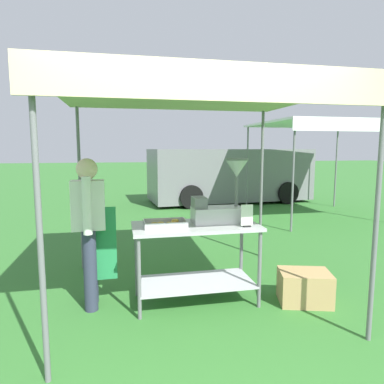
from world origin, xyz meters
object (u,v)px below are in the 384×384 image
at_px(supply_crate, 305,287).
at_px(van_grey, 230,174).
at_px(vendor, 90,225).
at_px(neighbour_tent, 322,126).
at_px(donut_cart, 196,246).
at_px(donut_tray, 167,224).
at_px(menu_sign, 247,217).
at_px(stall_canopy, 194,98).
at_px(donut_fryer, 221,200).

bearing_deg(supply_crate, van_grey, 78.51).
relative_size(vendor, neighbour_tent, 0.54).
bearing_deg(vendor, van_grey, 60.97).
height_order(donut_cart, vendor, vendor).
relative_size(donut_cart, van_grey, 0.27).
bearing_deg(supply_crate, donut_tray, 170.53).
distance_m(donut_tray, menu_sign, 0.86).
relative_size(stall_canopy, donut_fryer, 4.02).
bearing_deg(menu_sign, donut_fryer, 130.03).
bearing_deg(van_grey, supply_crate, -101.49).
height_order(donut_cart, van_grey, van_grey).
distance_m(donut_cart, van_grey, 7.40).
relative_size(vendor, supply_crate, 2.54).
distance_m(donut_fryer, neighbour_tent, 5.54).
height_order(stall_canopy, donut_cart, stall_canopy).
distance_m(supply_crate, neighbour_tent, 5.55).
distance_m(stall_canopy, supply_crate, 2.41).
bearing_deg(donut_tray, vendor, 169.46).
bearing_deg(donut_fryer, stall_canopy, 169.00).
relative_size(donut_fryer, vendor, 0.45).
distance_m(donut_fryer, supply_crate, 1.34).
bearing_deg(vendor, donut_cart, -5.80).
distance_m(donut_tray, donut_fryer, 0.67).
bearing_deg(neighbour_tent, van_grey, 115.30).
relative_size(donut_tray, vendor, 0.28).
bearing_deg(supply_crate, donut_cart, 166.37).
bearing_deg(menu_sign, stall_canopy, 148.97).
height_order(vendor, neighbour_tent, neighbour_tent).
xyz_separation_m(donut_tray, neighbour_tent, (4.34, 4.04, 1.36)).
xyz_separation_m(supply_crate, van_grey, (1.46, 7.19, 0.70)).
bearing_deg(van_grey, menu_sign, -106.65).
relative_size(stall_canopy, supply_crate, 4.59).
height_order(stall_canopy, supply_crate, stall_canopy).
bearing_deg(donut_cart, stall_canopy, 90.00).
height_order(donut_cart, donut_tray, donut_tray).
height_order(donut_fryer, menu_sign, donut_fryer).
relative_size(donut_fryer, menu_sign, 3.01).
xyz_separation_m(vendor, van_grey, (3.77, 6.79, -0.03)).
xyz_separation_m(donut_tray, vendor, (-0.80, 0.15, -0.00)).
bearing_deg(donut_fryer, donut_cart, -172.72).
relative_size(donut_cart, donut_fryer, 1.91).
relative_size(donut_fryer, supply_crate, 1.14).
distance_m(donut_cart, menu_sign, 0.65).
relative_size(menu_sign, van_grey, 0.05).
xyz_separation_m(donut_fryer, vendor, (-1.43, 0.08, -0.23)).
relative_size(van_grey, neighbour_tent, 1.75).
distance_m(stall_canopy, neighbour_tent, 5.60).
distance_m(stall_canopy, donut_fryer, 1.15).
height_order(donut_cart, menu_sign, menu_sign).
bearing_deg(stall_canopy, van_grey, 68.81).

